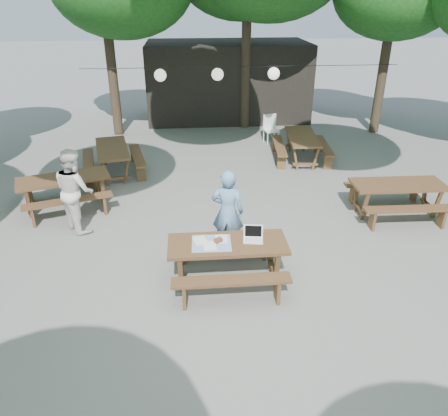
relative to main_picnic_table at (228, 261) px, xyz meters
name	(u,v)px	position (x,y,z in m)	size (l,w,h in m)	color
ground	(253,266)	(0.51, 0.38, -0.39)	(80.00, 80.00, 0.00)	slate
pavilion	(227,80)	(1.01, 10.88, 1.01)	(6.00, 3.00, 2.80)	black
main_picnic_table	(228,261)	(0.00, 0.00, 0.00)	(2.00, 1.58, 0.75)	#4D2C1B
picnic_table_nw	(65,192)	(-3.44, 3.15, 0.00)	(2.30, 2.10, 0.75)	#4D2C1B
picnic_table_ne	(396,198)	(3.96, 2.16, 0.00)	(2.02, 1.63, 0.75)	#4D2C1B
picnic_table_far_w	(113,160)	(-2.64, 5.16, 0.00)	(1.93, 2.18, 0.75)	#4D2C1B
picnic_table_far_e	(301,148)	(2.71, 5.75, 0.00)	(1.75, 2.07, 0.75)	#4D2C1B
woman	(228,212)	(0.09, 0.99, 0.44)	(0.60, 0.40, 1.65)	#6B96C4
second_person	(75,190)	(-2.94, 2.13, 0.49)	(0.85, 0.66, 1.75)	white
plastic_chair	(271,135)	(2.14, 7.50, -0.13)	(0.51, 0.51, 0.90)	white
laptop	(253,236)	(0.44, 0.08, 0.42)	(0.36, 0.30, 0.24)	white
tabletop_clutter	(213,243)	(-0.25, 0.01, 0.37)	(0.67, 0.57, 0.08)	#3473B3
paper_lanterns	(218,74)	(0.32, 6.38, 2.02)	(9.00, 0.34, 0.38)	black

